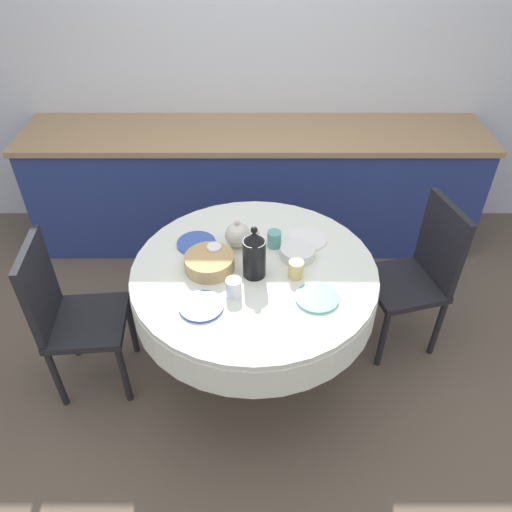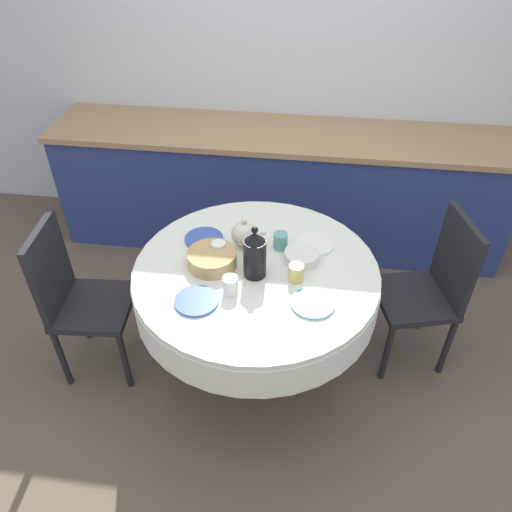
{
  "view_description": "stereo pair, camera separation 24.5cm",
  "coord_description": "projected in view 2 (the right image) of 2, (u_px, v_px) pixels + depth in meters",
  "views": [
    {
      "loc": [
        0.01,
        -1.91,
        2.39
      ],
      "look_at": [
        0.0,
        0.0,
        0.84
      ],
      "focal_mm": 35.0,
      "sensor_mm": 36.0,
      "label": 1
    },
    {
      "loc": [
        0.25,
        -1.89,
        2.39
      ],
      "look_at": [
        0.0,
        0.0,
        0.84
      ],
      "focal_mm": 35.0,
      "sensor_mm": 36.0,
      "label": 2
    }
  ],
  "objects": [
    {
      "name": "plate_near_right",
      "position": [
        313.0,
        303.0,
        2.3
      ],
      "size": [
        0.21,
        0.21,
        0.01
      ],
      "primitive_type": "cylinder",
      "color": "#60BCB7",
      "rests_on": "dining_table"
    },
    {
      "name": "cup_near_right",
      "position": [
        296.0,
        273.0,
        2.41
      ],
      "size": [
        0.07,
        0.07,
        0.09
      ],
      "primitive_type": "cylinder",
      "color": "#DBB766",
      "rests_on": "dining_table"
    },
    {
      "name": "cup_near_left",
      "position": [
        231.0,
        285.0,
        2.34
      ],
      "size": [
        0.07,
        0.07,
        0.09
      ],
      "primitive_type": "cylinder",
      "color": "white",
      "rests_on": "dining_table"
    },
    {
      "name": "plate_far_left",
      "position": [
        204.0,
        239.0,
        2.68
      ],
      "size": [
        0.21,
        0.21,
        0.01
      ],
      "primitive_type": "cylinder",
      "color": "#3856AD",
      "rests_on": "dining_table"
    },
    {
      "name": "kitchen_counter",
      "position": [
        279.0,
        188.0,
        3.71
      ],
      "size": [
        3.24,
        0.64,
        0.89
      ],
      "color": "navy",
      "rests_on": "ground_plane"
    },
    {
      "name": "wall_back",
      "position": [
        288.0,
        56.0,
        3.43
      ],
      "size": [
        7.0,
        0.05,
        2.6
      ],
      "color": "silver",
      "rests_on": "ground_plane"
    },
    {
      "name": "plate_far_right",
      "position": [
        315.0,
        244.0,
        2.65
      ],
      "size": [
        0.21,
        0.21,
        0.01
      ],
      "primitive_type": "cylinder",
      "color": "white",
      "rests_on": "dining_table"
    },
    {
      "name": "cup_far_left",
      "position": [
        219.0,
        250.0,
        2.55
      ],
      "size": [
        0.07,
        0.07,
        0.09
      ],
      "primitive_type": "cylinder",
      "color": "white",
      "rests_on": "dining_table"
    },
    {
      "name": "cup_far_right",
      "position": [
        280.0,
        241.0,
        2.61
      ],
      "size": [
        0.07,
        0.07,
        0.09
      ],
      "primitive_type": "cylinder",
      "color": "#5BA39E",
      "rests_on": "dining_table"
    },
    {
      "name": "bread_basket",
      "position": [
        212.0,
        259.0,
        2.5
      ],
      "size": [
        0.25,
        0.25,
        0.08
      ],
      "primitive_type": "cylinder",
      "color": "tan",
      "rests_on": "dining_table"
    },
    {
      "name": "coffee_carafe",
      "position": [
        254.0,
        254.0,
        2.39
      ],
      "size": [
        0.11,
        0.11,
        0.29
      ],
      "color": "black",
      "rests_on": "dining_table"
    },
    {
      "name": "fruit_bowl",
      "position": [
        302.0,
        256.0,
        2.54
      ],
      "size": [
        0.18,
        0.18,
        0.05
      ],
      "primitive_type": "cylinder",
      "color": "silver",
      "rests_on": "dining_table"
    },
    {
      "name": "teapot",
      "position": [
        244.0,
        234.0,
        2.6
      ],
      "size": [
        0.18,
        0.13,
        0.17
      ],
      "color": "silver",
      "rests_on": "dining_table"
    },
    {
      "name": "ground_plane",
      "position": [
        256.0,
        365.0,
        2.98
      ],
      "size": [
        12.0,
        12.0,
        0.0
      ],
      "primitive_type": "plane",
      "color": "brown"
    },
    {
      "name": "plate_near_left",
      "position": [
        196.0,
        301.0,
        2.31
      ],
      "size": [
        0.21,
        0.21,
        0.01
      ],
      "primitive_type": "cylinder",
      "color": "#3856AD",
      "rests_on": "dining_table"
    },
    {
      "name": "dining_table",
      "position": [
        256.0,
        287.0,
        2.58
      ],
      "size": [
        1.25,
        1.25,
        0.76
      ],
      "color": "brown",
      "rests_on": "ground_plane"
    },
    {
      "name": "chair_right",
      "position": [
        77.0,
        295.0,
        2.69
      ],
      "size": [
        0.43,
        0.43,
        0.96
      ],
      "rotation": [
        0.0,
        0.0,
        -1.49
      ],
      "color": "black",
      "rests_on": "ground_plane"
    },
    {
      "name": "chair_left",
      "position": [
        430.0,
        286.0,
        2.75
      ],
      "size": [
        0.49,
        0.49,
        0.96
      ],
      "rotation": [
        0.0,
        0.0,
        -4.45
      ],
      "color": "black",
      "rests_on": "ground_plane"
    }
  ]
}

